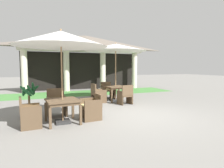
{
  "coord_description": "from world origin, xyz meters",
  "views": [
    {
      "loc": [
        -3.4,
        -5.61,
        1.67
      ],
      "look_at": [
        -0.27,
        2.13,
        0.93
      ],
      "focal_mm": 30.87,
      "sensor_mm": 36.0,
      "label": 1
    }
  ],
  "objects_px": {
    "patio_table_mid_left": "(116,88)",
    "patio_umbrella_mid_left": "(116,48)",
    "patio_chair_near_foreground_east": "(92,107)",
    "terracotta_urn": "(95,93)",
    "patio_chair_near_foreground_west": "(29,113)",
    "patio_chair_mid_left_west": "(98,94)",
    "patio_table_near_foreground": "(62,103)",
    "patio_chair_mid_left_north": "(107,91)",
    "patio_chair_mid_left_south": "(125,96)",
    "potted_palm_left_edge": "(29,106)",
    "patio_chair_near_foreground_north": "(57,104)",
    "patio_umbrella_near_foreground": "(61,39)"
  },
  "relations": [
    {
      "from": "patio_chair_near_foreground_north",
      "to": "patio_umbrella_mid_left",
      "type": "bearing_deg",
      "value": -151.47
    },
    {
      "from": "patio_chair_mid_left_north",
      "to": "patio_chair_near_foreground_north",
      "type": "bearing_deg",
      "value": 39.87
    },
    {
      "from": "patio_table_near_foreground",
      "to": "potted_palm_left_edge",
      "type": "distance_m",
      "value": 1.52
    },
    {
      "from": "patio_chair_near_foreground_west",
      "to": "patio_umbrella_mid_left",
      "type": "relative_size",
      "value": 0.28
    },
    {
      "from": "patio_chair_near_foreground_west",
      "to": "patio_chair_mid_left_west",
      "type": "height_order",
      "value": "patio_chair_mid_left_west"
    },
    {
      "from": "patio_chair_near_foreground_north",
      "to": "patio_chair_mid_left_north",
      "type": "distance_m",
      "value": 4.11
    },
    {
      "from": "patio_chair_mid_left_north",
      "to": "potted_palm_left_edge",
      "type": "distance_m",
      "value": 4.62
    },
    {
      "from": "patio_chair_mid_left_south",
      "to": "terracotta_urn",
      "type": "distance_m",
      "value": 2.79
    },
    {
      "from": "patio_chair_mid_left_north",
      "to": "potted_palm_left_edge",
      "type": "height_order",
      "value": "potted_palm_left_edge"
    },
    {
      "from": "patio_chair_near_foreground_east",
      "to": "patio_table_mid_left",
      "type": "bearing_deg",
      "value": -40.33
    },
    {
      "from": "patio_chair_near_foreground_east",
      "to": "patio_chair_mid_left_south",
      "type": "relative_size",
      "value": 0.92
    },
    {
      "from": "patio_chair_mid_left_south",
      "to": "patio_chair_near_foreground_east",
      "type": "bearing_deg",
      "value": -143.11
    },
    {
      "from": "patio_chair_mid_left_north",
      "to": "potted_palm_left_edge",
      "type": "relative_size",
      "value": 0.72
    },
    {
      "from": "patio_chair_near_foreground_north",
      "to": "terracotta_urn",
      "type": "distance_m",
      "value": 4.47
    },
    {
      "from": "patio_umbrella_near_foreground",
      "to": "patio_umbrella_mid_left",
      "type": "relative_size",
      "value": 0.94
    },
    {
      "from": "patio_chair_near_foreground_north",
      "to": "terracotta_urn",
      "type": "relative_size",
      "value": 2.23
    },
    {
      "from": "patio_table_mid_left",
      "to": "patio_chair_mid_left_north",
      "type": "distance_m",
      "value": 0.96
    },
    {
      "from": "patio_chair_near_foreground_east",
      "to": "patio_chair_mid_left_north",
      "type": "relative_size",
      "value": 0.93
    },
    {
      "from": "patio_chair_mid_left_south",
      "to": "patio_table_mid_left",
      "type": "bearing_deg",
      "value": 90.0
    },
    {
      "from": "patio_table_near_foreground",
      "to": "terracotta_urn",
      "type": "distance_m",
      "value": 5.24
    },
    {
      "from": "patio_table_near_foreground",
      "to": "patio_chair_mid_left_north",
      "type": "bearing_deg",
      "value": 53.01
    },
    {
      "from": "patio_chair_near_foreground_north",
      "to": "patio_table_mid_left",
      "type": "bearing_deg",
      "value": -151.47
    },
    {
      "from": "patio_table_mid_left",
      "to": "terracotta_urn",
      "type": "height_order",
      "value": "patio_table_mid_left"
    },
    {
      "from": "patio_table_mid_left",
      "to": "patio_umbrella_mid_left",
      "type": "distance_m",
      "value": 1.96
    },
    {
      "from": "terracotta_urn",
      "to": "patio_chair_near_foreground_west",
      "type": "bearing_deg",
      "value": -125.11
    },
    {
      "from": "patio_umbrella_near_foreground",
      "to": "patio_chair_mid_left_south",
      "type": "xyz_separation_m",
      "value": [
        3.01,
        1.93,
        -2.08
      ]
    },
    {
      "from": "patio_chair_mid_left_west",
      "to": "potted_palm_left_edge",
      "type": "xyz_separation_m",
      "value": [
        -2.93,
        -1.62,
        -0.04
      ]
    },
    {
      "from": "patio_table_mid_left",
      "to": "terracotta_urn",
      "type": "relative_size",
      "value": 2.37
    },
    {
      "from": "patio_chair_near_foreground_west",
      "to": "terracotta_urn",
      "type": "xyz_separation_m",
      "value": [
        3.31,
        4.71,
        -0.23
      ]
    },
    {
      "from": "patio_umbrella_mid_left",
      "to": "potted_palm_left_edge",
      "type": "height_order",
      "value": "patio_umbrella_mid_left"
    },
    {
      "from": "patio_umbrella_near_foreground",
      "to": "terracotta_urn",
      "type": "xyz_separation_m",
      "value": [
        2.4,
        4.64,
        -2.3
      ]
    },
    {
      "from": "patio_table_mid_left",
      "to": "patio_chair_mid_left_west",
      "type": "bearing_deg",
      "value": -175.38
    },
    {
      "from": "patio_table_mid_left",
      "to": "patio_chair_near_foreground_west",
      "type": "bearing_deg",
      "value": -142.68
    },
    {
      "from": "patio_chair_mid_left_west",
      "to": "patio_chair_mid_left_north",
      "type": "xyz_separation_m",
      "value": [
        0.86,
        1.01,
        0.01
      ]
    },
    {
      "from": "patio_chair_mid_left_north",
      "to": "terracotta_urn",
      "type": "xyz_separation_m",
      "value": [
        -0.46,
        0.84,
        -0.24
      ]
    },
    {
      "from": "patio_table_near_foreground",
      "to": "patio_chair_near_foreground_west",
      "type": "height_order",
      "value": "patio_chair_near_foreground_west"
    },
    {
      "from": "patio_table_mid_left",
      "to": "patio_chair_mid_left_west",
      "type": "relative_size",
      "value": 1.11
    },
    {
      "from": "patio_table_near_foreground",
      "to": "patio_chair_mid_left_south",
      "type": "bearing_deg",
      "value": 32.65
    },
    {
      "from": "patio_chair_mid_left_south",
      "to": "patio_chair_mid_left_west",
      "type": "xyz_separation_m",
      "value": [
        -1.01,
        0.86,
        0.01
      ]
    },
    {
      "from": "patio_table_mid_left",
      "to": "patio_umbrella_near_foreground",
      "type": "bearing_deg",
      "value": -135.7
    },
    {
      "from": "patio_umbrella_near_foreground",
      "to": "patio_chair_near_foreground_west",
      "type": "distance_m",
      "value": 2.27
    },
    {
      "from": "patio_chair_near_foreground_east",
      "to": "terracotta_urn",
      "type": "relative_size",
      "value": 1.92
    },
    {
      "from": "patio_umbrella_mid_left",
      "to": "patio_chair_mid_left_west",
      "type": "height_order",
      "value": "patio_umbrella_mid_left"
    },
    {
      "from": "patio_chair_near_foreground_east",
      "to": "potted_palm_left_edge",
      "type": "xyz_separation_m",
      "value": [
        -1.84,
        1.1,
        -0.03
      ]
    },
    {
      "from": "patio_chair_mid_left_south",
      "to": "patio_chair_mid_left_north",
      "type": "xyz_separation_m",
      "value": [
        -0.15,
        1.87,
        0.02
      ]
    },
    {
      "from": "patio_chair_near_foreground_east",
      "to": "patio_umbrella_mid_left",
      "type": "relative_size",
      "value": 0.27
    },
    {
      "from": "patio_chair_near_foreground_east",
      "to": "patio_chair_mid_left_south",
      "type": "bearing_deg",
      "value": -52.88
    },
    {
      "from": "patio_chair_near_foreground_east",
      "to": "patio_table_mid_left",
      "type": "height_order",
      "value": "patio_chair_near_foreground_east"
    },
    {
      "from": "patio_umbrella_near_foreground",
      "to": "patio_chair_near_foreground_north",
      "type": "height_order",
      "value": "patio_umbrella_near_foreground"
    },
    {
      "from": "patio_umbrella_near_foreground",
      "to": "patio_table_mid_left",
      "type": "xyz_separation_m",
      "value": [
        2.94,
        2.87,
        -1.84
      ]
    }
  ]
}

